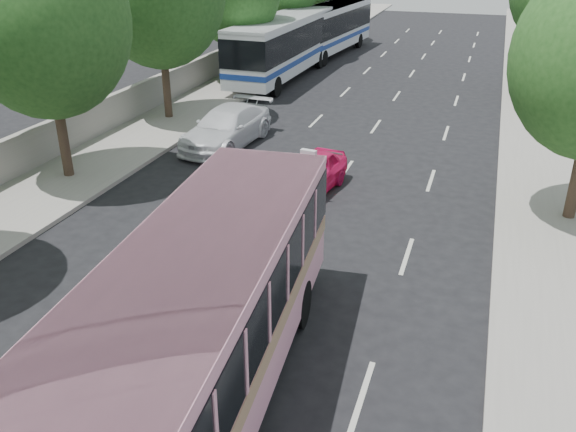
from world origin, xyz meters
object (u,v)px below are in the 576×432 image
at_px(pink_taxi, 308,174).
at_px(tour_coach_rear, 330,25).
at_px(pink_bus, 196,319).
at_px(white_pickup, 227,127).
at_px(tour_coach_front, 283,42).

distance_m(pink_taxi, tour_coach_rear, 25.80).
bearing_deg(pink_taxi, tour_coach_rear, 110.79).
distance_m(pink_bus, tour_coach_rear, 36.59).
xyz_separation_m(white_pickup, tour_coach_rear, (-1.15, 21.20, 1.28)).
bearing_deg(tour_coach_front, pink_bus, -72.77).
relative_size(pink_bus, tour_coach_front, 0.89).
xyz_separation_m(pink_taxi, tour_coach_rear, (-5.91, 25.08, 1.37)).
bearing_deg(white_pickup, pink_taxi, -33.97).
distance_m(pink_taxi, white_pickup, 6.14).
bearing_deg(pink_taxi, pink_bus, -76.41).
height_order(tour_coach_front, tour_coach_rear, tour_coach_front).
bearing_deg(pink_taxi, tour_coach_front, 119.16).
bearing_deg(tour_coach_front, white_pickup, -80.39).
bearing_deg(tour_coach_front, pink_taxi, -66.86).
bearing_deg(white_pickup, tour_coach_rear, 98.39).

